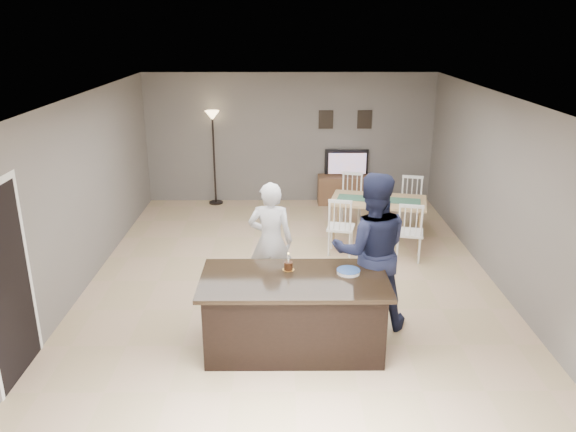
{
  "coord_description": "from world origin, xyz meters",
  "views": [
    {
      "loc": [
        -0.11,
        -7.6,
        3.66
      ],
      "look_at": [
        -0.06,
        -0.3,
        1.13
      ],
      "focal_mm": 35.0,
      "sensor_mm": 36.0,
      "label": 1
    }
  ],
  "objects_px": {
    "television": "(347,163)",
    "plate_stack": "(348,272)",
    "woman": "(271,241)",
    "kitchen_island": "(294,313)",
    "tv_console": "(346,190)",
    "man": "(371,251)",
    "floor_lamp": "(213,132)",
    "dining_table": "(378,207)",
    "birthday_cake": "(288,266)"
  },
  "relations": [
    {
      "from": "man",
      "to": "floor_lamp",
      "type": "relative_size",
      "value": 1.02
    },
    {
      "from": "kitchen_island",
      "to": "man",
      "type": "xyz_separation_m",
      "value": [
        0.95,
        0.55,
        0.54
      ]
    },
    {
      "from": "television",
      "to": "man",
      "type": "relative_size",
      "value": 0.46
    },
    {
      "from": "television",
      "to": "woman",
      "type": "relative_size",
      "value": 0.55
    },
    {
      "from": "man",
      "to": "dining_table",
      "type": "bearing_deg",
      "value": -100.62
    },
    {
      "from": "birthday_cake",
      "to": "plate_stack",
      "type": "height_order",
      "value": "birthday_cake"
    },
    {
      "from": "tv_console",
      "to": "plate_stack",
      "type": "bearing_deg",
      "value": -95.97
    },
    {
      "from": "woman",
      "to": "birthday_cake",
      "type": "height_order",
      "value": "woman"
    },
    {
      "from": "television",
      "to": "woman",
      "type": "xyz_separation_m",
      "value": [
        -1.5,
        -4.35,
        -0.03
      ]
    },
    {
      "from": "kitchen_island",
      "to": "floor_lamp",
      "type": "distance_m",
      "value": 5.9
    },
    {
      "from": "woman",
      "to": "floor_lamp",
      "type": "bearing_deg",
      "value": -67.9
    },
    {
      "from": "tv_console",
      "to": "dining_table",
      "type": "relative_size",
      "value": 0.57
    },
    {
      "from": "tv_console",
      "to": "birthday_cake",
      "type": "xyz_separation_m",
      "value": [
        -1.26,
        -5.35,
        0.65
      ]
    },
    {
      "from": "plate_stack",
      "to": "dining_table",
      "type": "distance_m",
      "value": 3.42
    },
    {
      "from": "plate_stack",
      "to": "floor_lamp",
      "type": "xyz_separation_m",
      "value": [
        -2.2,
        5.47,
        0.6
      ]
    },
    {
      "from": "kitchen_island",
      "to": "tv_console",
      "type": "height_order",
      "value": "kitchen_island"
    },
    {
      "from": "television",
      "to": "plate_stack",
      "type": "height_order",
      "value": "television"
    },
    {
      "from": "woman",
      "to": "dining_table",
      "type": "height_order",
      "value": "woman"
    },
    {
      "from": "television",
      "to": "tv_console",
      "type": "bearing_deg",
      "value": 90.0
    },
    {
      "from": "man",
      "to": "birthday_cake",
      "type": "distance_m",
      "value": 1.07
    },
    {
      "from": "woman",
      "to": "plate_stack",
      "type": "xyz_separation_m",
      "value": [
        0.93,
        -1.17,
        0.09
      ]
    },
    {
      "from": "woman",
      "to": "man",
      "type": "height_order",
      "value": "man"
    },
    {
      "from": "kitchen_island",
      "to": "man",
      "type": "relative_size",
      "value": 1.08
    },
    {
      "from": "woman",
      "to": "kitchen_island",
      "type": "bearing_deg",
      "value": 108.55
    },
    {
      "from": "floor_lamp",
      "to": "tv_console",
      "type": "bearing_deg",
      "value": -0.41
    },
    {
      "from": "television",
      "to": "kitchen_island",
      "type": "bearing_deg",
      "value": 77.99
    },
    {
      "from": "kitchen_island",
      "to": "birthday_cake",
      "type": "height_order",
      "value": "birthday_cake"
    },
    {
      "from": "kitchen_island",
      "to": "dining_table",
      "type": "xyz_separation_m",
      "value": [
        1.52,
        3.42,
        0.17
      ]
    },
    {
      "from": "tv_console",
      "to": "kitchen_island",
      "type": "bearing_deg",
      "value": -102.16
    },
    {
      "from": "plate_stack",
      "to": "floor_lamp",
      "type": "distance_m",
      "value": 5.92
    },
    {
      "from": "kitchen_island",
      "to": "birthday_cake",
      "type": "bearing_deg",
      "value": 106.13
    },
    {
      "from": "dining_table",
      "to": "television",
      "type": "bearing_deg",
      "value": 111.02
    },
    {
      "from": "birthday_cake",
      "to": "television",
      "type": "bearing_deg",
      "value": 76.85
    },
    {
      "from": "tv_console",
      "to": "plate_stack",
      "type": "xyz_separation_m",
      "value": [
        -0.57,
        -5.45,
        0.62
      ]
    },
    {
      "from": "man",
      "to": "floor_lamp",
      "type": "distance_m",
      "value": 5.66
    },
    {
      "from": "man",
      "to": "kitchen_island",
      "type": "bearing_deg",
      "value": 30.64
    },
    {
      "from": "tv_console",
      "to": "birthday_cake",
      "type": "relative_size",
      "value": 5.52
    },
    {
      "from": "tv_console",
      "to": "man",
      "type": "distance_m",
      "value": 5.07
    },
    {
      "from": "birthday_cake",
      "to": "plate_stack",
      "type": "relative_size",
      "value": 0.79
    },
    {
      "from": "kitchen_island",
      "to": "tv_console",
      "type": "bearing_deg",
      "value": 77.84
    },
    {
      "from": "tv_console",
      "to": "television",
      "type": "bearing_deg",
      "value": 90.0
    },
    {
      "from": "kitchen_island",
      "to": "floor_lamp",
      "type": "relative_size",
      "value": 1.1
    },
    {
      "from": "kitchen_island",
      "to": "television",
      "type": "bearing_deg",
      "value": 77.99
    },
    {
      "from": "dining_table",
      "to": "kitchen_island",
      "type": "bearing_deg",
      "value": -101.06
    },
    {
      "from": "birthday_cake",
      "to": "floor_lamp",
      "type": "height_order",
      "value": "floor_lamp"
    },
    {
      "from": "man",
      "to": "birthday_cake",
      "type": "bearing_deg",
      "value": 18.37
    },
    {
      "from": "plate_stack",
      "to": "man",
      "type": "bearing_deg",
      "value": 53.22
    },
    {
      "from": "kitchen_island",
      "to": "tv_console",
      "type": "relative_size",
      "value": 1.79
    },
    {
      "from": "tv_console",
      "to": "woman",
      "type": "distance_m",
      "value": 4.56
    },
    {
      "from": "floor_lamp",
      "to": "kitchen_island",
      "type": "bearing_deg",
      "value": -74.32
    }
  ]
}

